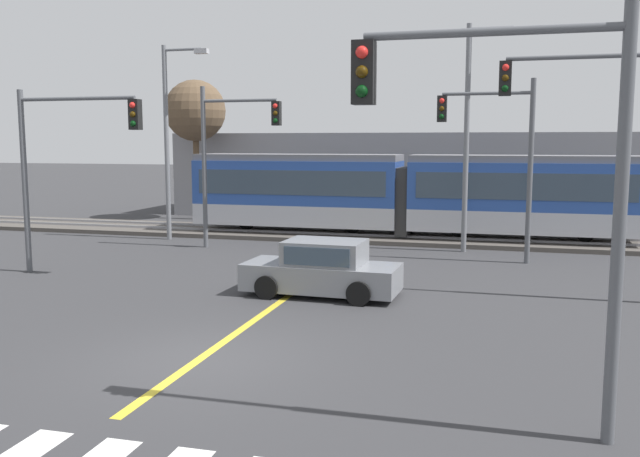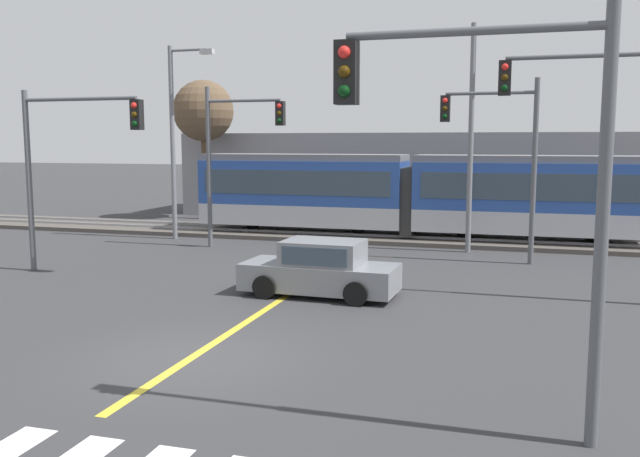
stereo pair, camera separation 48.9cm
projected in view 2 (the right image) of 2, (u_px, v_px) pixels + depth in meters
ground_plane at (190, 358)px, 13.08m from camera, size 200.00×200.00×0.00m
track_bed at (375, 236)px, 29.24m from camera, size 120.00×4.00×0.18m
rail_near at (372, 235)px, 28.54m from camera, size 120.00×0.08×0.10m
rail_far at (379, 231)px, 29.91m from camera, size 120.00×0.08×0.10m
light_rail_tram at (411, 192)px, 28.56m from camera, size 18.50×2.64×3.43m
lane_centre_line at (292, 292)px, 18.82m from camera, size 0.20×17.96×0.01m
sedan_crossing at (320, 270)px, 18.34m from camera, size 4.26×2.03×1.52m
traffic_light_mid_left at (67, 150)px, 21.08m from camera, size 4.25×0.38×5.77m
traffic_light_mid_right at (611, 129)px, 17.11m from camera, size 4.25×0.38×6.80m
traffic_light_near_right at (506, 154)px, 9.17m from camera, size 3.75×0.38×5.98m
traffic_light_far_left at (233, 144)px, 26.12m from camera, size 3.25×0.38×6.27m
traffic_light_far_right at (503, 144)px, 22.90m from camera, size 3.25×0.38×6.26m
street_lamp_west at (176, 131)px, 28.51m from camera, size 2.07×0.28×8.11m
street_lamp_centre at (476, 125)px, 24.96m from camera, size 1.94×0.28×8.44m
bare_tree_far_west at (203, 112)px, 35.91m from camera, size 3.23×3.23×7.39m
building_backdrop_far at (408, 175)px, 37.76m from camera, size 24.89×6.00×4.61m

